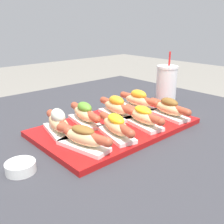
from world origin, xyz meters
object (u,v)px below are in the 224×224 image
object	(u,v)px
sauce_bowl	(21,167)
drink_cup	(166,85)
hot_dog_1	(116,126)
hot_dog_3	(169,108)
hot_dog_2	(143,116)
hot_dog_6	(116,107)
hot_dog_7	(138,100)
serving_tray	(116,127)
hot_dog_0	(83,137)
hot_dog_4	(59,123)
hot_dog_5	(85,114)

from	to	relation	value
sauce_bowl	drink_cup	distance (m)	0.74
hot_dog_1	hot_dog_3	bearing A→B (deg)	-0.96
hot_dog_2	sauce_bowl	world-z (taller)	hot_dog_2
hot_dog_6	hot_dog_2	bearing A→B (deg)	-90.84
hot_dog_7	serving_tray	bearing A→B (deg)	-159.93
hot_dog_0	drink_cup	distance (m)	0.57
hot_dog_4	hot_dog_7	bearing A→B (deg)	0.67
hot_dog_2	sauce_bowl	size ratio (longest dim) A/B	2.65
hot_dog_0	sauce_bowl	size ratio (longest dim) A/B	2.63
serving_tray	hot_dog_3	xyz separation A→B (m)	(0.20, -0.08, 0.04)
hot_dog_1	drink_cup	distance (m)	0.45
hot_dog_0	hot_dog_6	size ratio (longest dim) A/B	0.99
hot_dog_3	hot_dog_4	distance (m)	0.41
hot_dog_6	drink_cup	size ratio (longest dim) A/B	0.85
hot_dog_5	hot_dog_7	xyz separation A→B (m)	(0.26, -0.01, 0.00)
hot_dog_4	drink_cup	size ratio (longest dim) A/B	0.84
hot_dog_0	hot_dog_7	distance (m)	0.40
hot_dog_3	drink_cup	world-z (taller)	drink_cup
hot_dog_1	hot_dog_6	distance (m)	0.19
hot_dog_2	drink_cup	size ratio (longest dim) A/B	0.85
hot_dog_7	hot_dog_1	bearing A→B (deg)	-151.12
hot_dog_6	hot_dog_1	bearing A→B (deg)	-133.51
hot_dog_4	serving_tray	bearing A→B (deg)	-19.08
hot_dog_5	sauce_bowl	size ratio (longest dim) A/B	2.64
hot_dog_0	hot_dog_1	bearing A→B (deg)	-1.24
hot_dog_0	hot_dog_2	distance (m)	0.25
hot_dog_4	hot_dog_7	xyz separation A→B (m)	(0.37, 0.00, -0.00)
serving_tray	hot_dog_5	distance (m)	0.12
hot_dog_0	sauce_bowl	bearing A→B (deg)	171.28
hot_dog_1	hot_dog_4	bearing A→B (deg)	131.16
hot_dog_0	hot_dog_6	xyz separation A→B (m)	(0.25, 0.13, 0.00)
hot_dog_1	hot_dog_7	size ratio (longest dim) A/B	0.97
serving_tray	hot_dog_5	xyz separation A→B (m)	(-0.07, 0.08, 0.04)
hot_dog_3	hot_dog_5	size ratio (longest dim) A/B	1.01
hot_dog_2	serving_tray	bearing A→B (deg)	131.13
hot_dog_5	drink_cup	bearing A→B (deg)	-2.20
hot_dog_7	drink_cup	distance (m)	0.18
hot_dog_0	sauce_bowl	world-z (taller)	hot_dog_0
hot_dog_4	hot_dog_3	bearing A→B (deg)	-20.22
hot_dog_3	hot_dog_4	size ratio (longest dim) A/B	1.02
hot_dog_7	sauce_bowl	bearing A→B (deg)	-168.53
hot_dog_1	hot_dog_5	distance (m)	0.15
hot_dog_1	hot_dog_5	bearing A→B (deg)	91.50
hot_dog_0	hot_dog_1	world-z (taller)	hot_dog_1
hot_dog_2	hot_dog_6	world-z (taller)	hot_dog_6
hot_dog_0	hot_dog_5	size ratio (longest dim) A/B	1.00
hot_dog_0	drink_cup	xyz separation A→B (m)	(0.55, 0.13, 0.04)
drink_cup	serving_tray	bearing A→B (deg)	-169.80
hot_dog_4	drink_cup	world-z (taller)	drink_cup
serving_tray	sauce_bowl	xyz separation A→B (m)	(-0.36, -0.04, 0.01)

